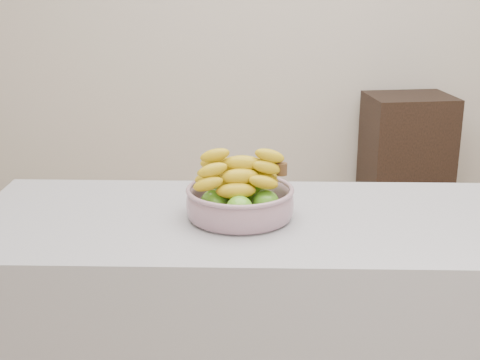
# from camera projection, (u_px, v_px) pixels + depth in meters

# --- Properties ---
(cabinet) EXTENTS (0.51, 0.43, 0.83)m
(cabinet) POSITION_uv_depth(u_px,v_px,m) (405.00, 167.00, 3.83)
(cabinet) COLOR black
(cabinet) RESTS_ON ground
(fruit_bowl) EXTENTS (0.27, 0.27, 0.16)m
(fruit_bowl) POSITION_uv_depth(u_px,v_px,m) (240.00, 198.00, 1.69)
(fruit_bowl) COLOR #9AA5B9
(fruit_bowl) RESTS_ON counter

